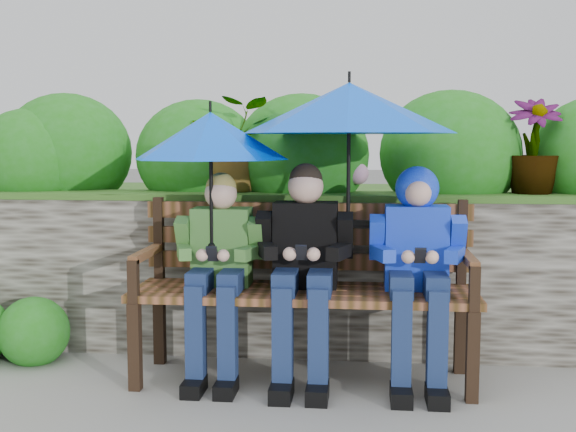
# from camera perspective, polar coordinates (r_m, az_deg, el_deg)

# --- Properties ---
(ground) EXTENTS (60.00, 60.00, 0.00)m
(ground) POSITION_cam_1_polar(r_m,az_deg,el_deg) (4.08, -0.15, -13.55)
(ground) COLOR gray
(ground) RESTS_ON ground
(garden_backdrop) EXTENTS (8.00, 2.88, 1.84)m
(garden_backdrop) POSITION_cam_1_polar(r_m,az_deg,el_deg) (5.45, 1.35, -1.39)
(garden_backdrop) COLOR #332E25
(garden_backdrop) RESTS_ON ground
(park_bench) EXTENTS (1.94, 0.57, 1.02)m
(park_bench) POSITION_cam_1_polar(r_m,az_deg,el_deg) (4.15, 1.33, -4.88)
(park_bench) COLOR black
(park_bench) RESTS_ON ground
(boy_left) EXTENTS (0.50, 0.58, 1.18)m
(boy_left) POSITION_cam_1_polar(r_m,az_deg,el_deg) (4.11, -5.50, -3.71)
(boy_left) COLOR #3F8233
(boy_left) RESTS_ON ground
(boy_middle) EXTENTS (0.54, 0.63, 1.24)m
(boy_middle) POSITION_cam_1_polar(r_m,az_deg,el_deg) (4.03, 1.29, -3.54)
(boy_middle) COLOR black
(boy_middle) RESTS_ON ground
(boy_right) EXTENTS (0.52, 0.64, 1.22)m
(boy_right) POSITION_cam_1_polar(r_m,az_deg,el_deg) (4.04, 10.18, -3.06)
(boy_right) COLOR #0B19CC
(boy_right) RESTS_ON ground
(umbrella_left) EXTENTS (0.87, 0.87, 0.84)m
(umbrella_left) POSITION_cam_1_polar(r_m,az_deg,el_deg) (4.07, -6.14, 6.31)
(umbrella_left) COLOR #004EF1
(umbrella_left) RESTS_ON ground
(umbrella_right) EXTENTS (1.19, 1.19, 0.98)m
(umbrella_right) POSITION_cam_1_polar(r_m,az_deg,el_deg) (4.05, 4.85, 8.50)
(umbrella_right) COLOR #004EF1
(umbrella_right) RESTS_ON ground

